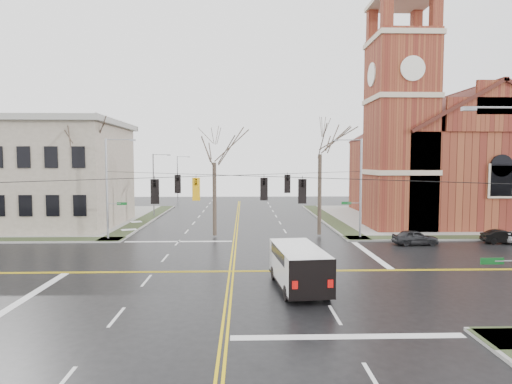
{
  "coord_description": "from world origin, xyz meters",
  "views": [
    {
      "loc": [
        0.81,
        -27.17,
        7.04
      ],
      "look_at": [
        1.76,
        6.0,
        4.72
      ],
      "focal_mm": 30.0,
      "sensor_mm": 36.0,
      "label": 1
    }
  ],
  "objects_px": {
    "parked_car_a": "(415,237)",
    "tree_nw_far": "(83,142)",
    "streetlight_north_b": "(178,177)",
    "cargo_van": "(298,263)",
    "signal_pole_ne": "(359,185)",
    "parked_car_b": "(504,237)",
    "streetlight_north_a": "(155,182)",
    "tree_ne": "(320,149)",
    "church": "(439,151)",
    "signal_pole_nw": "(109,185)",
    "tree_nw_near": "(214,158)"
  },
  "relations": [
    {
      "from": "cargo_van",
      "to": "tree_ne",
      "type": "distance_m",
      "value": 18.48
    },
    {
      "from": "tree_nw_far",
      "to": "tree_ne",
      "type": "distance_m",
      "value": 22.32
    },
    {
      "from": "streetlight_north_b",
      "to": "cargo_van",
      "type": "distance_m",
      "value": 53.73
    },
    {
      "from": "streetlight_north_b",
      "to": "parked_car_b",
      "type": "height_order",
      "value": "streetlight_north_b"
    },
    {
      "from": "parked_car_a",
      "to": "tree_nw_far",
      "type": "bearing_deg",
      "value": 78.54
    },
    {
      "from": "streetlight_north_a",
      "to": "parked_car_a",
      "type": "relative_size",
      "value": 2.12
    },
    {
      "from": "streetlight_north_b",
      "to": "tree_nw_near",
      "type": "relative_size",
      "value": 0.78
    },
    {
      "from": "signal_pole_ne",
      "to": "parked_car_a",
      "type": "distance_m",
      "value": 6.67
    },
    {
      "from": "tree_nw_far",
      "to": "tree_ne",
      "type": "bearing_deg",
      "value": -1.85
    },
    {
      "from": "streetlight_north_a",
      "to": "tree_nw_near",
      "type": "distance_m",
      "value": 17.75
    },
    {
      "from": "signal_pole_nw",
      "to": "tree_ne",
      "type": "height_order",
      "value": "tree_ne"
    },
    {
      "from": "tree_ne",
      "to": "streetlight_north_b",
      "type": "bearing_deg",
      "value": 118.02
    },
    {
      "from": "signal_pole_ne",
      "to": "streetlight_north_b",
      "type": "distance_m",
      "value": 42.61
    },
    {
      "from": "signal_pole_ne",
      "to": "parked_car_b",
      "type": "distance_m",
      "value": 13.04
    },
    {
      "from": "cargo_van",
      "to": "tree_ne",
      "type": "bearing_deg",
      "value": 70.34
    },
    {
      "from": "tree_ne",
      "to": "signal_pole_ne",
      "type": "bearing_deg",
      "value": -23.84
    },
    {
      "from": "streetlight_north_b",
      "to": "tree_ne",
      "type": "xyz_separation_m",
      "value": [
        18.64,
        -35.03,
        3.82
      ]
    },
    {
      "from": "church",
      "to": "parked_car_b",
      "type": "height_order",
      "value": "church"
    },
    {
      "from": "signal_pole_ne",
      "to": "streetlight_north_a",
      "type": "xyz_separation_m",
      "value": [
        -21.97,
        16.5,
        -0.48
      ]
    },
    {
      "from": "signal_pole_ne",
      "to": "streetlight_north_a",
      "type": "distance_m",
      "value": 27.48
    },
    {
      "from": "parked_car_b",
      "to": "streetlight_north_a",
      "type": "bearing_deg",
      "value": 66.86
    },
    {
      "from": "cargo_van",
      "to": "signal_pole_nw",
      "type": "bearing_deg",
      "value": 129.41
    },
    {
      "from": "streetlight_north_a",
      "to": "parked_car_b",
      "type": "bearing_deg",
      "value": -29.51
    },
    {
      "from": "signal_pole_ne",
      "to": "tree_ne",
      "type": "xyz_separation_m",
      "value": [
        -3.33,
        1.47,
        3.33
      ]
    },
    {
      "from": "parked_car_a",
      "to": "tree_nw_near",
      "type": "distance_m",
      "value": 19.13
    },
    {
      "from": "tree_ne",
      "to": "cargo_van",
      "type": "bearing_deg",
      "value": -104.08
    },
    {
      "from": "streetlight_north_b",
      "to": "cargo_van",
      "type": "xyz_separation_m",
      "value": [
        14.47,
        -51.65,
        -3.1
      ]
    },
    {
      "from": "streetlight_north_a",
      "to": "cargo_van",
      "type": "xyz_separation_m",
      "value": [
        14.47,
        -31.65,
        -3.1
      ]
    },
    {
      "from": "church",
      "to": "tree_nw_near",
      "type": "relative_size",
      "value": 2.67
    },
    {
      "from": "tree_nw_far",
      "to": "tree_nw_near",
      "type": "bearing_deg",
      "value": -4.02
    },
    {
      "from": "streetlight_north_b",
      "to": "parked_car_b",
      "type": "distance_m",
      "value": 52.03
    },
    {
      "from": "cargo_van",
      "to": "parked_car_b",
      "type": "distance_m",
      "value": 23.13
    },
    {
      "from": "signal_pole_ne",
      "to": "tree_nw_far",
      "type": "distance_m",
      "value": 26.03
    },
    {
      "from": "streetlight_north_a",
      "to": "cargo_van",
      "type": "distance_m",
      "value": 34.94
    },
    {
      "from": "signal_pole_nw",
      "to": "cargo_van",
      "type": "distance_m",
      "value": 21.71
    },
    {
      "from": "church",
      "to": "tree_ne",
      "type": "xyz_separation_m",
      "value": [
        -16.78,
        -11.81,
        -0.15
      ]
    },
    {
      "from": "signal_pole_ne",
      "to": "tree_nw_far",
      "type": "relative_size",
      "value": 0.73
    },
    {
      "from": "signal_pole_nw",
      "to": "tree_ne",
      "type": "relative_size",
      "value": 0.79
    },
    {
      "from": "tree_nw_far",
      "to": "parked_car_b",
      "type": "bearing_deg",
      "value": -7.45
    },
    {
      "from": "parked_car_a",
      "to": "streetlight_north_b",
      "type": "bearing_deg",
      "value": 31.95
    },
    {
      "from": "parked_car_a",
      "to": "tree_nw_near",
      "type": "relative_size",
      "value": 0.37
    },
    {
      "from": "cargo_van",
      "to": "parked_car_a",
      "type": "bearing_deg",
      "value": 40.66
    },
    {
      "from": "church",
      "to": "streetlight_north_a",
      "type": "relative_size",
      "value": 3.44
    },
    {
      "from": "signal_pole_nw",
      "to": "streetlight_north_b",
      "type": "xyz_separation_m",
      "value": [
        0.67,
        36.5,
        -0.48
      ]
    },
    {
      "from": "cargo_van",
      "to": "streetlight_north_a",
      "type": "bearing_deg",
      "value": 109.0
    },
    {
      "from": "streetlight_north_b",
      "to": "tree_nw_near",
      "type": "distance_m",
      "value": 36.36
    },
    {
      "from": "church",
      "to": "tree_nw_far",
      "type": "xyz_separation_m",
      "value": [
        -39.07,
        -11.09,
        0.51
      ]
    },
    {
      "from": "signal_pole_ne",
      "to": "streetlight_north_b",
      "type": "bearing_deg",
      "value": 121.05
    },
    {
      "from": "streetlight_north_b",
      "to": "parked_car_a",
      "type": "distance_m",
      "value": 47.53
    },
    {
      "from": "parked_car_a",
      "to": "parked_car_b",
      "type": "distance_m",
      "value": 7.93
    }
  ]
}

